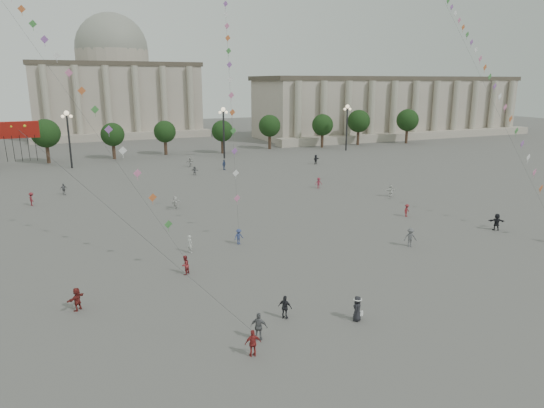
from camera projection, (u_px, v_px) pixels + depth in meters
name	position (u px, v px, depth m)	size (l,w,h in m)	color
ground	(326.00, 310.00, 34.55)	(360.00, 360.00, 0.00)	#575552
hall_east	(391.00, 107.00, 144.84)	(84.00, 26.22, 17.20)	#A99E8E
hall_central	(115.00, 87.00, 146.03)	(48.30, 34.30, 35.50)	#A99E8E
tree_row	(145.00, 132.00, 102.62)	(137.12, 5.12, 8.00)	#36251B
lamp_post_mid_west	(68.00, 129.00, 89.26)	(2.00, 0.90, 10.65)	#262628
lamp_post_mid_east	(224.00, 123.00, 100.79)	(2.00, 0.90, 10.65)	#262628
lamp_post_far_east	(347.00, 119.00, 112.31)	(2.00, 0.90, 10.65)	#262628
person_crowd_0	(224.00, 165.00, 89.00)	(1.10, 0.46, 1.88)	#354879
person_crowd_3	(497.00, 222.00, 52.86)	(1.74, 0.55, 1.88)	black
person_crowd_4	(190.00, 162.00, 92.32)	(1.65, 0.53, 1.78)	#B8B8B3
person_crowd_6	(410.00, 237.00, 47.60)	(1.23, 0.71, 1.91)	#58595D
person_crowd_7	(391.00, 191.00, 68.39)	(1.52, 0.48, 1.64)	silver
person_crowd_8	(407.00, 210.00, 58.28)	(0.99, 0.57, 1.53)	maroon
person_crowd_9	(316.00, 159.00, 95.21)	(1.74, 0.55, 1.87)	black
person_crowd_12	(195.00, 171.00, 84.08)	(1.42, 0.45, 1.53)	slate
person_crowd_13	(190.00, 244.00, 45.95)	(0.63, 0.41, 1.73)	silver
person_crowd_16	(64.00, 189.00, 69.38)	(0.99, 0.41, 1.68)	slate
person_crowd_17	(32.00, 199.00, 63.37)	(1.15, 0.66, 1.78)	maroon
person_crowd_18	(319.00, 183.00, 73.66)	(1.07, 0.62, 1.66)	maroon
person_crowd_19	(175.00, 202.00, 61.93)	(1.51, 0.48, 1.62)	silver
tourist_0	(253.00, 343.00, 28.58)	(0.99, 0.41, 1.68)	#9E2B2B
tourist_1	(285.00, 307.00, 33.13)	(0.98, 0.41, 1.68)	#222328
tourist_2	(77.00, 299.00, 34.37)	(1.57, 0.50, 1.69)	maroon
tourist_3	(259.00, 327.00, 30.34)	(1.08, 0.45, 1.85)	slate
kite_flyer_0	(185.00, 265.00, 40.76)	(0.81, 0.63, 1.67)	maroon
kite_flyer_1	(239.00, 237.00, 48.34)	(1.03, 0.59, 1.59)	navy
hat_person	(357.00, 308.00, 32.84)	(1.02, 1.00, 1.77)	black
dragon_kite	(23.00, 143.00, 28.41)	(6.86, 4.29, 18.08)	#B51B13
kite_train_west	(12.00, 2.00, 49.12)	(22.65, 38.77, 60.97)	#3F3F3F
kite_train_mid	(226.00, 10.00, 66.37)	(13.84, 44.70, 64.61)	#3F3F3F
kite_train_east	(476.00, 54.00, 63.57)	(12.66, 35.36, 50.06)	#3F3F3F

